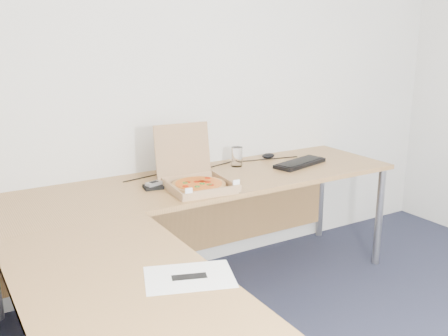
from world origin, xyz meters
TOP-DOWN VIEW (x-y plane):
  - desk at (-0.82, 0.97)m, footprint 2.50×2.20m
  - pizza_box at (-0.64, 1.26)m, footprint 0.34×0.39m
  - drinking_glass at (-0.18, 1.56)m, footprint 0.07×0.07m
  - keyboard at (0.20, 1.37)m, footprint 0.42×0.24m
  - mouse at (0.13, 1.63)m, footprint 0.10×0.07m
  - wallet at (-0.85, 1.39)m, footprint 0.12×0.10m
  - phone at (-0.85, 1.40)m, footprint 0.10×0.07m
  - paper_sheet at (-1.17, 0.32)m, footprint 0.38×0.32m
  - cable_bundle at (-0.34, 1.62)m, footprint 0.62×0.13m

SIDE VIEW (x-z plane):
  - desk at x=-0.82m, z-range 0.34..1.07m
  - paper_sheet at x=-1.17m, z-range 0.73..0.73m
  - cable_bundle at x=-0.34m, z-range 0.73..0.74m
  - wallet at x=-0.85m, z-range 0.73..0.75m
  - keyboard at x=0.20m, z-range 0.73..0.75m
  - mouse at x=0.13m, z-range 0.73..0.77m
  - phone at x=-0.85m, z-range 0.75..0.77m
  - pizza_box at x=-0.64m, z-range 0.60..0.94m
  - drinking_glass at x=-0.18m, z-range 0.73..0.86m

